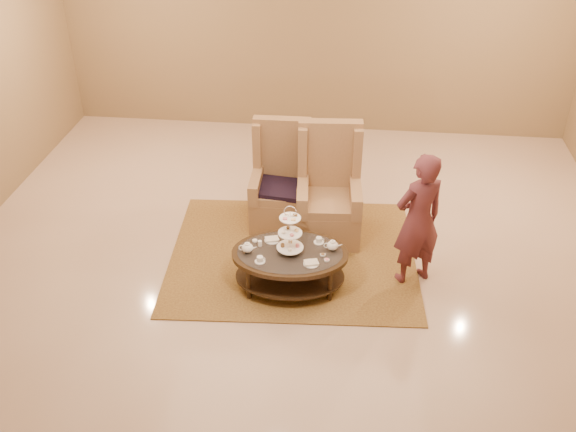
# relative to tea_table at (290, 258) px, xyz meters

# --- Properties ---
(ground) EXTENTS (8.00, 8.00, 0.00)m
(ground) POSITION_rel_tea_table_xyz_m (-0.04, 0.22, -0.39)
(ground) COLOR beige
(ground) RESTS_ON ground
(ceiling) EXTENTS (8.00, 8.00, 0.02)m
(ceiling) POSITION_rel_tea_table_xyz_m (-0.04, 0.22, -0.39)
(ceiling) COLOR white
(ceiling) RESTS_ON ground
(wall_back) EXTENTS (8.00, 0.04, 3.50)m
(wall_back) POSITION_rel_tea_table_xyz_m (-0.04, 4.22, 1.36)
(wall_back) COLOR #937850
(wall_back) RESTS_ON ground
(rug) EXTENTS (3.04, 2.59, 0.02)m
(rug) POSITION_rel_tea_table_xyz_m (-0.03, 0.58, -0.38)
(rug) COLOR olive
(rug) RESTS_ON ground
(tea_table) EXTENTS (1.33, 0.97, 1.06)m
(tea_table) POSITION_rel_tea_table_xyz_m (0.00, 0.00, 0.00)
(tea_table) COLOR black
(tea_table) RESTS_ON ground
(armchair_left) EXTENTS (0.73, 0.75, 1.32)m
(armchair_left) POSITION_rel_tea_table_xyz_m (-0.27, 1.38, 0.06)
(armchair_left) COLOR #A0754B
(armchair_left) RESTS_ON ground
(armchair_right) EXTENTS (0.82, 0.84, 1.41)m
(armchair_right) POSITION_rel_tea_table_xyz_m (0.35, 1.15, 0.09)
(armchair_right) COLOR #A0754B
(armchair_right) RESTS_ON ground
(person) EXTENTS (0.69, 0.61, 1.58)m
(person) POSITION_rel_tea_table_xyz_m (1.35, 0.29, 0.41)
(person) COLOR #5B272D
(person) RESTS_ON ground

